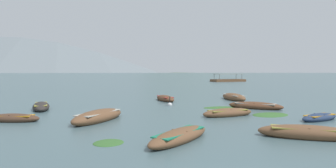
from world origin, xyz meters
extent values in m
plane|color=#476066|center=(0.00, 1500.00, 0.00)|extent=(6000.00, 6000.00, 0.00)
cone|color=slate|center=(-382.86, 1700.68, 238.24)|extent=(1736.31, 1736.31, 476.49)
cone|color=slate|center=(284.81, 1521.07, 180.53)|extent=(1111.45, 1111.45, 361.05)
ellipsoid|color=#2D2826|center=(-9.42, 17.13, 0.21)|extent=(2.24, 4.27, 0.68)
cube|color=olive|center=(-9.42, 17.13, 0.41)|extent=(1.62, 3.07, 0.05)
cube|color=#2D2826|center=(-9.42, 17.13, 0.46)|extent=(0.81, 0.29, 0.04)
ellipsoid|color=brown|center=(5.00, 5.65, 0.21)|extent=(4.27, 2.86, 0.71)
cube|color=olive|center=(5.00, 5.65, 0.42)|extent=(3.08, 2.06, 0.05)
cube|color=brown|center=(5.00, 5.65, 0.47)|extent=(0.42, 0.77, 0.04)
ellipsoid|color=brown|center=(-4.50, 11.35, 0.25)|extent=(3.48, 4.62, 0.83)
cube|color=#B7B2A3|center=(-4.50, 11.35, 0.50)|extent=(2.51, 3.32, 0.05)
cube|color=brown|center=(-4.50, 11.35, 0.55)|extent=(0.88, 0.55, 0.04)
ellipsoid|color=brown|center=(7.27, 15.08, 0.20)|extent=(4.23, 3.71, 0.66)
cube|color=#B7B2A3|center=(7.27, 15.08, 0.39)|extent=(3.05, 2.67, 0.05)
cube|color=brown|center=(7.27, 15.08, 0.44)|extent=(0.65, 0.82, 0.04)
ellipsoid|color=navy|center=(8.65, 9.58, 0.15)|extent=(3.29, 2.12, 0.50)
cube|color=orange|center=(8.65, 9.58, 0.30)|extent=(2.37, 1.52, 0.05)
cube|color=navy|center=(8.65, 9.58, 0.35)|extent=(0.33, 0.65, 0.04)
ellipsoid|color=brown|center=(-0.64, 6.01, 0.19)|extent=(3.64, 3.76, 0.63)
cube|color=#197A56|center=(-0.64, 6.01, 0.38)|extent=(2.62, 2.71, 0.05)
cube|color=brown|center=(-0.64, 6.01, 0.43)|extent=(0.61, 0.58, 0.04)
ellipsoid|color=brown|center=(8.18, 21.72, 0.26)|extent=(1.66, 4.64, 0.85)
cube|color=#B7B2A3|center=(8.18, 21.72, 0.51)|extent=(1.19, 3.34, 0.05)
cube|color=brown|center=(8.18, 21.72, 0.56)|extent=(1.00, 0.12, 0.04)
ellipsoid|color=brown|center=(1.00, 21.87, 0.21)|extent=(1.97, 4.06, 0.70)
cube|color=#B22D28|center=(1.00, 21.87, 0.42)|extent=(1.42, 2.92, 0.05)
cube|color=brown|center=(1.00, 21.87, 0.47)|extent=(0.83, 0.24, 0.04)
ellipsoid|color=brown|center=(3.75, 11.89, 0.19)|extent=(3.91, 2.04, 0.64)
cube|color=olive|center=(3.75, 11.89, 0.39)|extent=(2.81, 1.47, 0.05)
cube|color=brown|center=(3.75, 11.89, 0.44)|extent=(0.27, 0.78, 0.04)
ellipsoid|color=#4C3323|center=(-9.45, 11.88, 0.17)|extent=(3.35, 1.67, 0.58)
cube|color=orange|center=(-9.45, 11.88, 0.35)|extent=(2.41, 1.20, 0.05)
cube|color=#4C3323|center=(-9.45, 11.88, 0.40)|extent=(0.22, 0.72, 0.04)
cube|color=brown|center=(27.66, 73.57, 0.27)|extent=(11.06, 6.12, 0.90)
cylinder|color=#4C4742|center=(24.12, 71.24, 1.40)|extent=(0.10, 0.10, 1.80)
cylinder|color=#4C4742|center=(23.46, 74.09, 1.40)|extent=(0.10, 0.10, 1.80)
cylinder|color=#4C4742|center=(31.87, 73.05, 1.40)|extent=(0.10, 0.10, 1.80)
cylinder|color=#4C4742|center=(31.20, 75.90, 1.40)|extent=(0.10, 0.10, 1.80)
cube|color=#9E998E|center=(27.66, 73.57, 2.29)|extent=(9.29, 5.14, 0.12)
sphere|color=silver|center=(0.81, 17.78, 0.08)|extent=(0.40, 0.40, 0.40)
cylinder|color=black|center=(0.81, 17.78, 0.45)|extent=(0.06, 0.06, 0.73)
ellipsoid|color=#38662D|center=(4.59, 15.91, 0.00)|extent=(2.86, 1.58, 0.14)
ellipsoid|color=#38662D|center=(6.74, 11.85, 0.00)|extent=(3.28, 2.83, 0.14)
ellipsoid|color=#38662D|center=(-3.58, 6.09, 0.00)|extent=(1.73, 1.72, 0.14)
ellipsoid|color=#477033|center=(8.45, 16.34, 0.00)|extent=(3.12, 2.63, 0.14)
camera|label=1|loc=(-2.83, -5.07, 2.89)|focal=29.00mm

